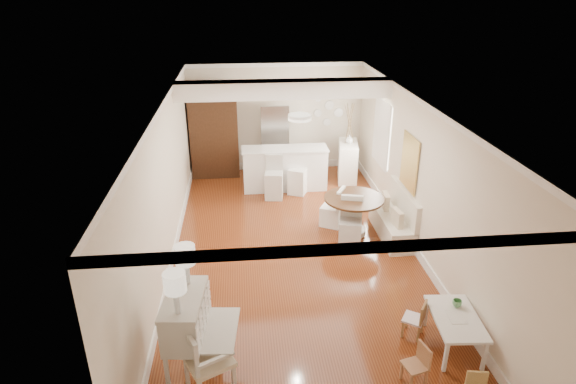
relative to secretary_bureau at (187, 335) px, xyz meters
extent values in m
plane|color=brown|center=(1.69, 2.80, -0.59)|extent=(9.00, 9.00, 0.00)
cube|color=white|center=(1.69, 2.80, 2.21)|extent=(4.50, 9.00, 0.04)
cube|color=beige|center=(1.69, 7.30, 0.81)|extent=(4.50, 0.04, 2.80)
cube|color=beige|center=(1.69, -1.70, 0.81)|extent=(4.50, 0.04, 2.80)
cube|color=beige|center=(-0.56, 2.80, 0.81)|extent=(0.04, 9.00, 2.80)
cube|color=beige|center=(3.94, 2.80, 0.81)|extent=(0.04, 9.00, 2.80)
cube|color=white|center=(1.69, 5.00, 2.03)|extent=(4.50, 0.45, 0.36)
cube|color=tan|center=(3.91, 3.30, 0.96)|extent=(0.04, 0.84, 1.04)
cube|color=white|center=(3.92, 5.20, 0.96)|extent=(0.04, 1.10, 1.40)
cylinder|color=#381E11|center=(0.49, 7.28, 1.26)|extent=(0.30, 0.03, 0.30)
cylinder|color=white|center=(1.69, 2.30, 2.16)|extent=(0.36, 0.36, 0.08)
cube|color=beige|center=(0.00, 0.00, 0.00)|extent=(1.01, 1.03, 1.18)
cube|color=silver|center=(0.28, -0.33, -0.10)|extent=(0.76, 0.76, 0.98)
cube|color=silver|center=(3.59, 0.11, -0.34)|extent=(0.69, 1.06, 0.51)
cube|color=#AC754E|center=(2.83, -0.48, -0.31)|extent=(0.33, 0.33, 0.57)
cube|color=olive|center=(3.12, 0.40, -0.30)|extent=(0.39, 0.39, 0.59)
cube|color=silver|center=(3.68, 3.30, -0.10)|extent=(0.52, 1.60, 0.98)
cylinder|color=#4C2D18|center=(2.92, 3.46, -0.19)|extent=(1.53, 1.53, 0.80)
cube|color=silver|center=(2.81, 3.16, -0.14)|extent=(0.52, 0.54, 0.90)
cube|color=white|center=(2.58, 3.88, -0.17)|extent=(0.56, 0.55, 0.84)
cube|color=white|center=(1.79, 5.90, -0.07)|extent=(2.05, 0.65, 1.03)
cube|color=silver|center=(1.48, 5.35, -0.08)|extent=(0.46, 0.46, 1.01)
cube|color=white|center=(2.06, 5.57, -0.09)|extent=(0.52, 0.52, 0.99)
cube|color=#381E11|center=(0.09, 6.98, 0.56)|extent=(1.20, 0.60, 2.30)
imported|color=silver|center=(1.99, 6.95, 0.31)|extent=(0.75, 0.65, 1.80)
cube|color=white|center=(3.43, 6.32, -0.10)|extent=(0.62, 1.08, 0.97)
imported|color=#60A669|center=(3.69, 0.33, -0.03)|extent=(0.16, 0.16, 0.10)
imported|color=silver|center=(3.45, 6.33, 0.48)|extent=(0.20, 0.20, 0.21)
camera|label=1|loc=(0.79, -4.92, 4.12)|focal=30.00mm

